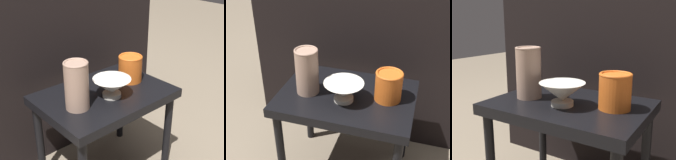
% 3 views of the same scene
% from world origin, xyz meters
% --- Properties ---
extents(table, '(0.57, 0.41, 0.44)m').
position_xyz_m(table, '(0.00, 0.00, 0.38)').
color(table, black).
rests_on(table, ground_plane).
extents(couch_backdrop, '(1.18, 0.50, 0.89)m').
position_xyz_m(couch_backdrop, '(0.00, 0.54, 0.44)').
color(couch_backdrop, black).
rests_on(couch_backdrop, ground_plane).
extents(bowl, '(0.16, 0.16, 0.08)m').
position_xyz_m(bowl, '(-0.00, -0.05, 0.49)').
color(bowl, silver).
rests_on(bowl, table).
extents(vase_textured_left, '(0.10, 0.10, 0.20)m').
position_xyz_m(vase_textured_left, '(-0.17, -0.03, 0.54)').
color(vase_textured_left, tan).
rests_on(vase_textured_left, table).
extents(vase_colorful_right, '(0.11, 0.11, 0.13)m').
position_xyz_m(vase_colorful_right, '(0.17, 0.02, 0.50)').
color(vase_colorful_right, orange).
rests_on(vase_colorful_right, table).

